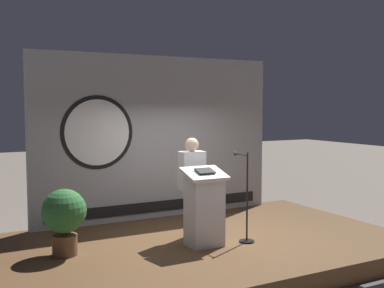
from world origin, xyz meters
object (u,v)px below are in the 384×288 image
object	(u,v)px
speaker_person	(192,187)
potted_plant	(64,215)
microphone_stand	(245,211)
podium	(204,208)

from	to	relation	value
speaker_person	potted_plant	bearing A→B (deg)	178.08
speaker_person	microphone_stand	size ratio (longest dim) A/B	1.15
speaker_person	microphone_stand	distance (m)	0.94
podium	potted_plant	xyz separation A→B (m)	(-2.01, 0.55, -0.00)
speaker_person	microphone_stand	xyz separation A→B (m)	(0.65, -0.58, -0.34)
speaker_person	microphone_stand	world-z (taller)	speaker_person
potted_plant	microphone_stand	bearing A→B (deg)	-13.53
potted_plant	podium	bearing A→B (deg)	-15.25
podium	microphone_stand	xyz separation A→B (m)	(0.69, -0.10, -0.09)
speaker_person	potted_plant	world-z (taller)	speaker_person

